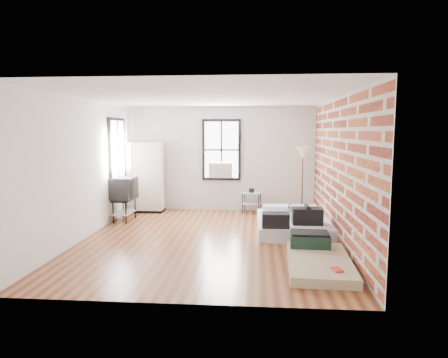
# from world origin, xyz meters

# --- Properties ---
(ground) EXTENTS (6.00, 6.00, 0.00)m
(ground) POSITION_xyz_m (0.00, 0.00, 0.00)
(ground) COLOR #582817
(ground) RESTS_ON ground
(room_shell) EXTENTS (5.02, 6.02, 2.80)m
(room_shell) POSITION_xyz_m (0.23, 0.36, 1.74)
(room_shell) COLOR silver
(room_shell) RESTS_ON ground
(mattress_main) EXTENTS (1.56, 2.10, 0.67)m
(mattress_main) POSITION_xyz_m (1.74, 0.81, 0.18)
(mattress_main) COLOR silver
(mattress_main) RESTS_ON ground
(mattress_bare) EXTENTS (1.06, 1.89, 0.40)m
(mattress_bare) POSITION_xyz_m (1.94, -1.31, 0.12)
(mattress_bare) COLOR tan
(mattress_bare) RESTS_ON ground
(wardrobe) EXTENTS (0.95, 0.56, 1.85)m
(wardrobe) POSITION_xyz_m (-2.00, 2.65, 0.92)
(wardrobe) COLOR black
(wardrobe) RESTS_ON ground
(side_table) EXTENTS (0.54, 0.46, 0.64)m
(side_table) POSITION_xyz_m (0.82, 2.72, 0.43)
(side_table) COLOR black
(side_table) RESTS_ON ground
(floor_lamp) EXTENTS (0.38, 0.38, 1.76)m
(floor_lamp) POSITION_xyz_m (2.13, 2.65, 1.51)
(floor_lamp) COLOR #322310
(floor_lamp) RESTS_ON ground
(tv_stand) EXTENTS (0.55, 0.76, 1.05)m
(tv_stand) POSITION_xyz_m (-2.21, 1.50, 0.75)
(tv_stand) COLOR black
(tv_stand) RESTS_ON ground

